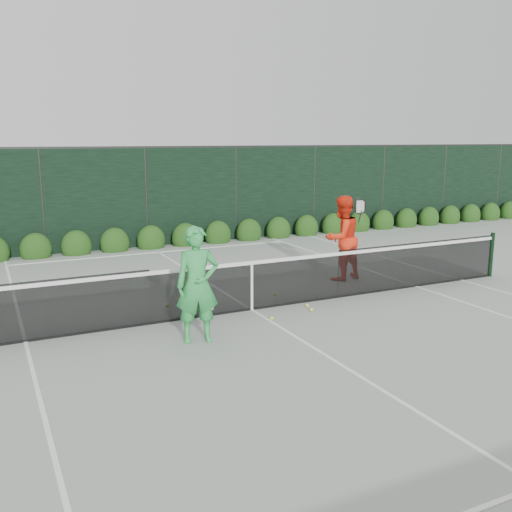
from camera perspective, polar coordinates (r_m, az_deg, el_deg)
name	(u,v)px	position (r m, az deg, el deg)	size (l,w,h in m)	color
ground	(252,310)	(11.15, -0.43, -5.43)	(80.00, 80.00, 0.00)	gray
tennis_net	(251,284)	(11.00, -0.55, -2.80)	(12.90, 0.10, 1.07)	black
player_woman	(197,285)	(9.29, -5.88, -2.88)	(0.78, 0.59, 1.91)	green
player_man	(342,238)	(13.50, 8.58, 1.79)	(1.09, 0.92, 1.98)	#FD3315
court_lines	(252,310)	(11.15, -0.43, -5.40)	(11.03, 23.83, 0.01)	white
windscreen_fence	(330,260)	(8.48, 7.45, -0.43)	(32.00, 21.07, 3.06)	black
hedge_row	(151,240)	(17.66, -10.45, 1.54)	(31.66, 0.65, 0.94)	#193C10
tennis_balls	(266,306)	(11.29, 1.02, -5.04)	(2.57, 1.72, 0.07)	#E9F336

